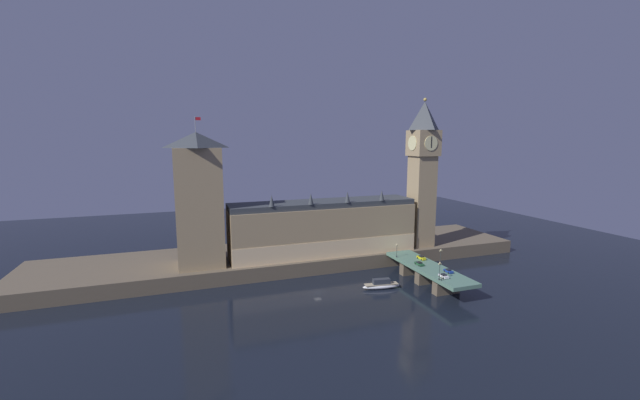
% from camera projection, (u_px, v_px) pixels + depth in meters
% --- Properties ---
extents(ground_plane, '(400.00, 400.00, 0.00)m').
position_uv_depth(ground_plane, '(318.00, 293.00, 146.24)').
color(ground_plane, black).
extents(embankment, '(220.00, 42.00, 6.01)m').
position_uv_depth(embankment, '(290.00, 256.00, 182.15)').
color(embankment, brown).
rests_on(embankment, ground_plane).
extents(parliament_hall, '(83.13, 17.99, 28.51)m').
position_uv_depth(parliament_hall, '(323.00, 227.00, 175.17)').
color(parliament_hall, tan).
rests_on(parliament_hall, embankment).
extents(clock_tower, '(12.35, 12.46, 69.73)m').
position_uv_depth(clock_tower, '(422.00, 169.00, 184.95)').
color(clock_tower, tan).
rests_on(clock_tower, embankment).
extents(victoria_tower, '(18.13, 18.13, 59.56)m').
position_uv_depth(victoria_tower, '(199.00, 200.00, 156.52)').
color(victoria_tower, tan).
rests_on(victoria_tower, embankment).
extents(bridge, '(11.93, 46.00, 6.97)m').
position_uv_depth(bridge, '(428.00, 271.00, 155.63)').
color(bridge, slate).
rests_on(bridge, ground_plane).
extents(car_northbound_lead, '(2.10, 4.30, 1.31)m').
position_uv_depth(car_northbound_lead, '(419.00, 264.00, 156.50)').
color(car_northbound_lead, '#235633').
rests_on(car_northbound_lead, bridge).
extents(car_northbound_trail, '(2.04, 3.97, 1.38)m').
position_uv_depth(car_northbound_trail, '(444.00, 276.00, 142.04)').
color(car_northbound_trail, white).
rests_on(car_northbound_trail, bridge).
extents(car_southbound_lead, '(1.90, 3.89, 1.34)m').
position_uv_depth(car_southbound_lead, '(448.00, 271.00, 147.65)').
color(car_southbound_lead, navy).
rests_on(car_southbound_lead, bridge).
extents(car_southbound_trail, '(1.90, 4.41, 1.53)m').
position_uv_depth(car_southbound_trail, '(421.00, 258.00, 164.16)').
color(car_southbound_trail, yellow).
rests_on(car_southbound_trail, bridge).
extents(pedestrian_near_rail, '(0.38, 0.38, 1.62)m').
position_uv_depth(pedestrian_near_rail, '(442.00, 278.00, 138.95)').
color(pedestrian_near_rail, black).
rests_on(pedestrian_near_rail, bridge).
extents(pedestrian_mid_walk, '(0.38, 0.38, 1.61)m').
position_uv_depth(pedestrian_mid_walk, '(440.00, 263.00, 156.61)').
color(pedestrian_mid_walk, black).
rests_on(pedestrian_mid_walk, bridge).
extents(street_lamp_near, '(1.34, 0.60, 6.57)m').
position_uv_depth(street_lamp_near, '(440.00, 269.00, 139.11)').
color(street_lamp_near, '#2D3333').
rests_on(street_lamp_near, bridge).
extents(street_lamp_mid, '(1.34, 0.60, 6.32)m').
position_uv_depth(street_lamp_mid, '(441.00, 255.00, 156.59)').
color(street_lamp_mid, '#2D3333').
rests_on(street_lamp_mid, bridge).
extents(street_lamp_far, '(1.34, 0.60, 5.94)m').
position_uv_depth(street_lamp_far, '(397.00, 249.00, 166.61)').
color(street_lamp_far, '#2D3333').
rests_on(street_lamp_far, bridge).
extents(boat_upstream, '(15.16, 5.59, 3.90)m').
position_uv_depth(boat_upstream, '(381.00, 285.00, 150.07)').
color(boat_upstream, white).
rests_on(boat_upstream, ground_plane).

